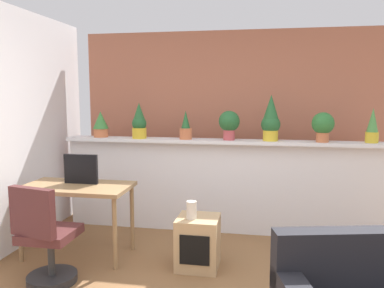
{
  "coord_description": "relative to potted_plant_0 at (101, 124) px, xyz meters",
  "views": [
    {
      "loc": [
        0.38,
        -2.62,
        1.68
      ],
      "look_at": [
        -0.28,
        1.01,
        1.2
      ],
      "focal_mm": 36.36,
      "sensor_mm": 36.0,
      "label": 1
    }
  ],
  "objects": [
    {
      "name": "potted_plant_1",
      "position": [
        0.52,
        -0.05,
        0.03
      ],
      "size": [
        0.18,
        0.18,
        0.44
      ],
      "color": "gold",
      "rests_on": "plant_shelf"
    },
    {
      "name": "side_cube_shelf",
      "position": [
        1.42,
        -1.03,
        -1.05
      ],
      "size": [
        0.4,
        0.41,
        0.5
      ],
      "color": "tan",
      "rests_on": "ground"
    },
    {
      "name": "potted_plant_0",
      "position": [
        0.0,
        0.0,
        0.0
      ],
      "size": [
        0.19,
        0.19,
        0.32
      ],
      "color": "#C66B42",
      "rests_on": "plant_shelf"
    },
    {
      "name": "potted_plant_5",
      "position": [
        2.68,
        -0.05,
        0.03
      ],
      "size": [
        0.25,
        0.25,
        0.34
      ],
      "color": "#C66B42",
      "rests_on": "plant_shelf"
    },
    {
      "name": "office_chair",
      "position": [
        0.17,
        -1.62,
        -0.91
      ],
      "size": [
        0.48,
        0.49,
        0.91
      ],
      "color": "#262628",
      "rests_on": "ground"
    },
    {
      "name": "potted_plant_3",
      "position": [
        1.62,
        -0.03,
        0.03
      ],
      "size": [
        0.25,
        0.25,
        0.35
      ],
      "color": "#B7474C",
      "rests_on": "plant_shelf"
    },
    {
      "name": "potted_plant_6",
      "position": [
        3.21,
        -0.0,
        0.02
      ],
      "size": [
        0.14,
        0.14,
        0.39
      ],
      "color": "gold",
      "rests_on": "plant_shelf"
    },
    {
      "name": "plant_shelf",
      "position": [
        1.63,
        -0.02,
        -0.19
      ],
      "size": [
        4.05,
        0.28,
        0.04
      ],
      "primitive_type": "cube",
      "color": "white",
      "rests_on": "divider_wall"
    },
    {
      "name": "divider_wall",
      "position": [
        1.63,
        0.02,
        -0.76
      ],
      "size": [
        4.05,
        0.16,
        1.1
      ],
      "primitive_type": "cube",
      "color": "white",
      "rests_on": "ground"
    },
    {
      "name": "potted_plant_4",
      "position": [
        2.1,
        -0.02,
        0.09
      ],
      "size": [
        0.22,
        0.22,
        0.53
      ],
      "color": "gold",
      "rests_on": "plant_shelf"
    },
    {
      "name": "brick_wall_behind",
      "position": [
        1.63,
        0.62,
        -0.05
      ],
      "size": [
        4.05,
        0.1,
        2.5
      ],
      "primitive_type": "cube",
      "color": "#AD664C",
      "rests_on": "ground"
    },
    {
      "name": "vase_on_shelf",
      "position": [
        1.36,
        -1.08,
        -0.72
      ],
      "size": [
        0.1,
        0.1,
        0.17
      ],
      "primitive_type": "cylinder",
      "color": "silver",
      "rests_on": "side_cube_shelf"
    },
    {
      "name": "potted_plant_2",
      "position": [
        1.1,
        -0.05,
        -0.02
      ],
      "size": [
        0.15,
        0.15,
        0.34
      ],
      "color": "#C66B42",
      "rests_on": "plant_shelf"
    },
    {
      "name": "tv_monitor",
      "position": [
        0.16,
        -0.9,
        -0.4
      ],
      "size": [
        0.36,
        0.04,
        0.31
      ],
      "primitive_type": "cube",
      "color": "black",
      "rests_on": "desk"
    },
    {
      "name": "desk",
      "position": [
        0.15,
        -0.98,
        -0.64
      ],
      "size": [
        1.1,
        0.6,
        0.75
      ],
      "color": "#99754C",
      "rests_on": "ground"
    }
  ]
}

